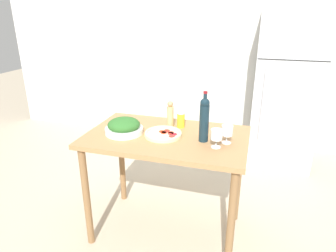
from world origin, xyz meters
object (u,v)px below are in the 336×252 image
Objects in this scene: homemade_pizza at (163,134)px; wine_glass_far at (227,131)px; refrigerator at (285,90)px; wine_glass_near at (217,135)px; pepper_mill at (170,115)px; salad_bowl at (124,127)px; salt_canister at (181,120)px; wine_bottle at (204,119)px.

wine_glass_far is at bearing 0.59° from homemade_pizza.
homemade_pizza is (-0.99, -1.73, 0.00)m from refrigerator.
wine_glass_near is 0.12m from wine_glass_far.
homemade_pizza is (-0.48, -0.01, -0.07)m from wine_glass_far.
refrigerator is 1.80m from wine_glass_far.
pepper_mill reaches higher than salad_bowl.
salad_bowl is at bearing -144.54° from pepper_mill.
wine_glass_near is 0.44m from homemade_pizza.
wine_glass_far is 0.60× the size of pepper_mill.
wine_glass_far is (0.06, 0.10, -0.00)m from wine_glass_near.
refrigerator is at bearing 72.55° from wine_glass_near.
wine_glass_far is 0.46m from salt_canister.
wine_glass_near reaches higher than salt_canister.
wine_glass_near is 0.74m from salad_bowl.
homemade_pizza is 0.24m from salt_canister.
salad_bowl is (-1.31, -1.76, 0.04)m from refrigerator.
homemade_pizza is (0.31, 0.04, -0.04)m from salad_bowl.
refrigerator is 6.38× the size of homemade_pizza.
refrigerator reaches higher than wine_bottle.
pepper_mill is at bearing -122.83° from refrigerator.
salt_canister is (0.08, 0.03, -0.04)m from pepper_mill.
wine_bottle is 1.67× the size of pepper_mill.
wine_glass_far is 0.52m from pepper_mill.
wine_bottle reaches higher than homemade_pizza.
pepper_mill is 1.73× the size of salt_canister.
pepper_mill reaches higher than wine_glass_near.
pepper_mill is at bearing 89.75° from homemade_pizza.
salt_canister is at bearing 151.85° from wine_glass_far.
refrigerator is 6.20× the size of salad_bowl.
refrigerator reaches higher than homemade_pizza.
wine_glass_far is at bearing -106.48° from refrigerator.
wine_glass_near is 0.46m from salt_canister.
pepper_mill is at bearing 35.46° from salad_bowl.
wine_bottle is at bearing 2.73° from salad_bowl.
refrigerator is 1.76m from salt_canister.
salt_canister is (-0.40, 0.21, -0.03)m from wine_glass_far.
pepper_mill is at bearing 159.26° from wine_glass_far.
pepper_mill is 0.21m from homemade_pizza.
wine_bottle reaches higher than salt_canister.
pepper_mill is 0.76× the size of salad_bowl.
wine_bottle is 1.31× the size of homemade_pizza.
refrigerator is 8.19× the size of pepper_mill.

